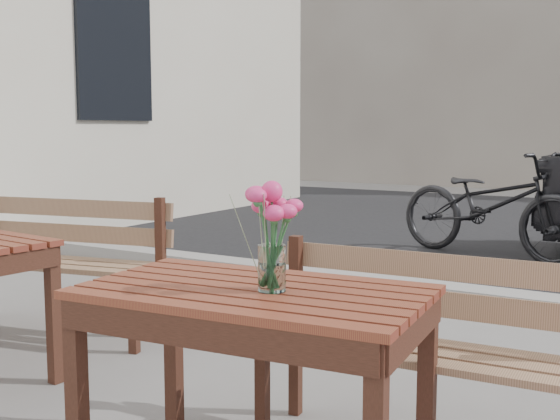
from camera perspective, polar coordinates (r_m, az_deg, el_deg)
name	(u,v)px	position (r m, az deg, el deg)	size (l,w,h in m)	color
main_table	(254,321)	(2.34, -2.15, -9.03)	(1.17, 0.75, 0.69)	maroon
main_bench	(427,327)	(2.70, 11.83, -9.26)	(1.28, 0.45, 0.78)	brown
main_vase	(272,223)	(2.22, -0.66, -1.07)	(0.19, 0.19, 0.35)	white
second_bench	(63,247)	(4.36, -17.23, -2.91)	(1.40, 0.66, 0.84)	brown
bicycle	(490,204)	(6.84, 16.71, 0.44)	(0.66, 1.90, 1.00)	black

